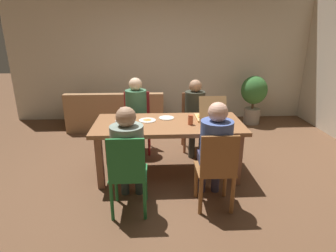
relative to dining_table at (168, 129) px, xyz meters
The scene contains 20 objects.
ground_plane 0.66m from the dining_table, ahead, with size 20.00×20.00×0.00m, color brown.
back_wall 2.82m from the dining_table, 90.00° to the left, with size 6.51×0.12×2.89m, color beige.
dining_table is the anchor object (origin of this frame).
chair_0 1.00m from the dining_table, 61.23° to the right, with size 0.42×0.40×0.92m.
person_0 0.88m from the dining_table, 57.27° to the right, with size 0.35×0.51×1.23m.
chair_1 1.05m from the dining_table, 62.85° to the left, with size 0.41×0.40×0.93m.
person_1 0.91m from the dining_table, 58.53° to the left, with size 0.32×0.55×1.18m.
chair_2 1.05m from the dining_table, 117.10° to the right, with size 0.40×0.41×0.93m.
person_2 0.91m from the dining_table, 121.42° to the right, with size 0.35×0.55×1.20m.
chair_3 1.03m from the dining_table, 117.67° to the left, with size 0.44×0.44×0.96m.
person_3 0.89m from the dining_table, 122.18° to the left, with size 0.34×0.51×1.23m.
pizza_box_0 0.60m from the dining_table, 10.23° to the left, with size 0.36×0.48×0.36m.
plate_0 0.31m from the dining_table, 161.78° to the left, with size 0.23×0.23×0.03m.
plate_1 0.22m from the dining_table, 95.05° to the left, with size 0.21×0.21×0.01m.
drinking_glass_0 0.51m from the dining_table, 166.09° to the right, with size 0.07×0.07×0.14m, color #DDC463.
drinking_glass_1 0.34m from the dining_table, 18.63° to the right, with size 0.07×0.07×0.13m, color #BA5330.
drinking_glass_2 0.74m from the dining_table, 152.87° to the left, with size 0.06×0.06×0.12m, color silver.
drinking_glass_3 0.71m from the dining_table, 154.85° to the right, with size 0.06×0.06×0.13m, color silver.
couch 2.30m from the dining_table, 115.05° to the left, with size 1.91×0.83×0.77m.
potted_plant 2.89m from the dining_table, 48.36° to the left, with size 0.54×0.54×1.03m.
Camera 1 is at (-0.19, -3.56, 1.93)m, focal length 29.99 mm.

